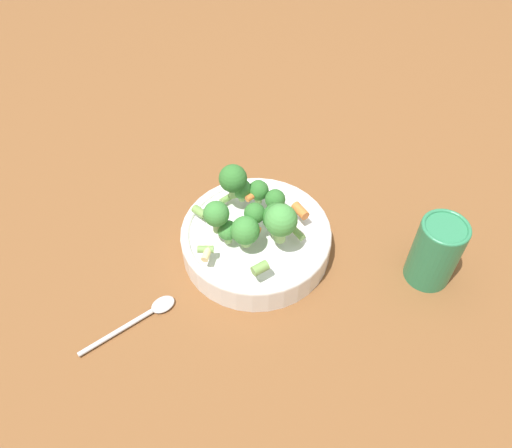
% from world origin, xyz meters
% --- Properties ---
extents(ground_plane, '(3.00, 3.00, 0.00)m').
position_xyz_m(ground_plane, '(0.00, 0.00, 0.00)').
color(ground_plane, brown).
extents(bowl, '(0.23, 0.23, 0.05)m').
position_xyz_m(bowl, '(0.00, 0.00, 0.03)').
color(bowl, white).
rests_on(bowl, ground_plane).
extents(pasta_salad, '(0.17, 0.18, 0.08)m').
position_xyz_m(pasta_salad, '(0.00, -0.00, 0.09)').
color(pasta_salad, '#8CB766').
rests_on(pasta_salad, bowl).
extents(cup, '(0.07, 0.07, 0.12)m').
position_xyz_m(cup, '(-0.01, 0.27, 0.06)').
color(cup, '#2D7F51').
rests_on(cup, ground_plane).
extents(spoon, '(0.13, 0.11, 0.01)m').
position_xyz_m(spoon, '(0.16, -0.13, 0.01)').
color(spoon, silver).
rests_on(spoon, ground_plane).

